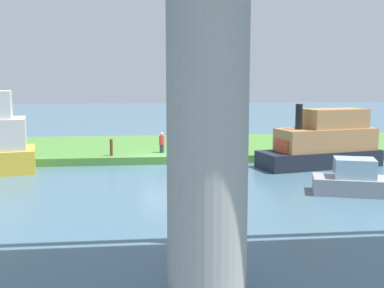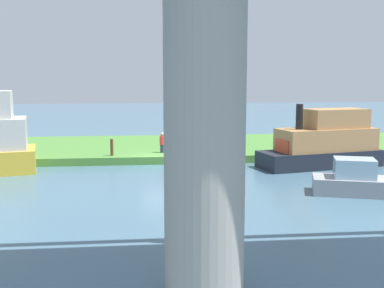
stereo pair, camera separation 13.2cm
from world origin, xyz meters
TOP-DOWN VIEW (x-y plane):
  - ground_plane at (0.00, 0.00)m, footprint 160.00×160.00m
  - grassy_bank at (0.00, -6.00)m, footprint 80.00×12.00m
  - bridge_pylon at (-0.39, 18.39)m, footprint 2.03×2.03m
  - person_on_bank at (-0.12, -1.83)m, footprint 0.50×0.50m
  - mooring_post at (3.20, -0.89)m, footprint 0.20×0.20m
  - motorboat_red at (-9.30, 8.94)m, footprint 5.46×3.31m
  - skiff_small at (-10.09, 1.64)m, footprint 8.12×4.28m

SIDE VIEW (x-z plane):
  - ground_plane at x=0.00m, z-range 0.00..0.00m
  - grassy_bank at x=0.00m, z-range 0.00..0.50m
  - motorboat_red at x=-9.30m, z-range -0.25..1.47m
  - mooring_post at x=3.20m, z-range 0.50..1.59m
  - person_on_bank at x=-0.12m, z-range 0.51..1.90m
  - skiff_small at x=-10.09m, z-range -0.51..3.44m
  - bridge_pylon at x=-0.39m, z-range 0.00..9.37m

